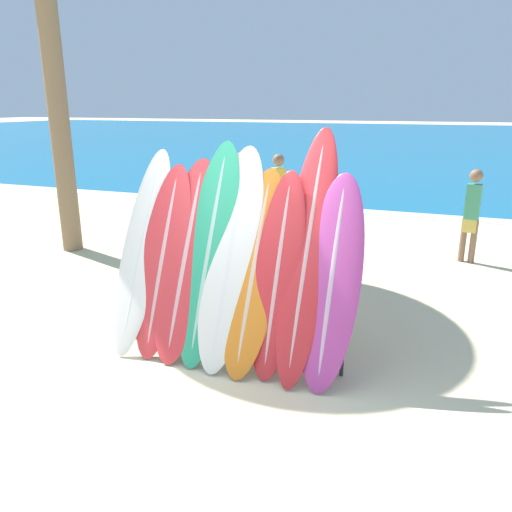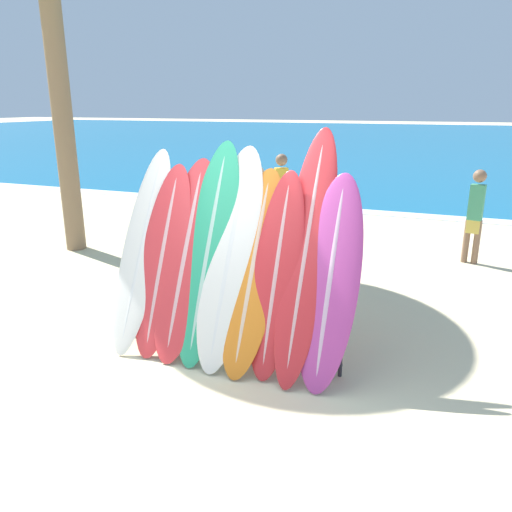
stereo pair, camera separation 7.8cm
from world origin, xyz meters
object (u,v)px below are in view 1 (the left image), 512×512
(surfboard_slot_2, at_px, (186,258))
(surfboard_slot_6, at_px, (278,274))
(person_near_water, at_px, (278,194))
(surfboard_rack, at_px, (229,315))
(surfboard_slot_4, at_px, (231,256))
(surfboard_slot_5, at_px, (254,270))
(person_mid_beach, at_px, (255,213))
(surfboard_slot_8, at_px, (332,280))
(surfboard_slot_1, at_px, (163,259))
(person_far_right, at_px, (241,184))
(surfboard_slot_0, at_px, (142,249))
(surfboard_slot_3, at_px, (209,251))
(surfboard_slot_7, at_px, (307,253))
(person_far_left, at_px, (472,212))

(surfboard_slot_2, relative_size, surfboard_slot_6, 1.03)
(surfboard_slot_2, bearing_deg, person_near_water, 95.87)
(surfboard_rack, xyz_separation_m, surfboard_slot_2, (-0.52, 0.06, 0.55))
(surfboard_slot_4, distance_m, surfboard_slot_5, 0.30)
(person_mid_beach, bearing_deg, surfboard_slot_4, 43.92)
(surfboard_slot_8, distance_m, person_near_water, 5.10)
(surfboard_slot_1, bearing_deg, person_far_right, 104.11)
(surfboard_slot_8, bearing_deg, surfboard_slot_0, 178.57)
(surfboard_slot_3, relative_size, surfboard_slot_6, 1.13)
(surfboard_rack, bearing_deg, surfboard_slot_1, 177.58)
(surfboard_slot_6, bearing_deg, surfboard_slot_5, 175.43)
(surfboard_slot_2, height_order, person_near_water, surfboard_slot_2)
(surfboard_slot_4, distance_m, person_far_right, 6.24)
(surfboard_slot_5, bearing_deg, surfboard_slot_3, 173.58)
(surfboard_slot_7, distance_m, person_far_right, 6.53)
(person_far_left, bearing_deg, person_mid_beach, -142.58)
(surfboard_slot_0, bearing_deg, person_mid_beach, 84.36)
(surfboard_slot_1, relative_size, person_far_left, 1.25)
(surfboard_slot_3, xyz_separation_m, person_near_water, (-0.74, 4.60, -0.19))
(surfboard_slot_5, bearing_deg, person_far_right, 113.26)
(surfboard_slot_5, distance_m, surfboard_slot_6, 0.26)
(surfboard_slot_3, distance_m, person_far_left, 5.15)
(surfboard_slot_4, xyz_separation_m, person_near_water, (-0.99, 4.61, -0.17))
(person_far_right, bearing_deg, surfboard_slot_7, 55.48)
(surfboard_slot_5, bearing_deg, surfboard_slot_4, 169.57)
(surfboard_slot_6, bearing_deg, surfboard_slot_4, 172.40)
(surfboard_slot_7, bearing_deg, person_far_right, 117.81)
(surfboard_slot_6, relative_size, surfboard_slot_7, 0.83)
(surfboard_slot_0, distance_m, surfboard_slot_4, 1.06)
(surfboard_slot_6, xyz_separation_m, surfboard_slot_7, (0.26, 0.12, 0.21))
(surfboard_slot_0, height_order, surfboard_slot_8, surfboard_slot_0)
(surfboard_slot_7, bearing_deg, surfboard_rack, -169.89)
(person_mid_beach, xyz_separation_m, person_far_right, (-1.47, 3.02, -0.05))
(surfboard_slot_1, relative_size, surfboard_slot_4, 0.90)
(surfboard_slot_4, relative_size, surfboard_slot_8, 1.11)
(surfboard_slot_0, xyz_separation_m, surfboard_slot_6, (1.59, -0.06, -0.07))
(surfboard_slot_1, xyz_separation_m, surfboard_slot_5, (1.05, 0.01, -0.00))
(surfboard_slot_2, distance_m, person_far_right, 6.10)
(surfboard_slot_3, distance_m, surfboard_slot_7, 1.05)
(surfboard_slot_1, distance_m, surfboard_slot_8, 1.84)
(surfboard_slot_6, relative_size, person_mid_beach, 1.17)
(surfboard_slot_4, xyz_separation_m, person_mid_beach, (-0.78, 2.79, -0.17))
(surfboard_slot_5, bearing_deg, surfboard_slot_6, -4.57)
(surfboard_slot_0, relative_size, person_mid_beach, 1.26)
(surfboard_slot_4, bearing_deg, person_mid_beach, 105.62)
(surfboard_slot_3, bearing_deg, surfboard_slot_5, -6.42)
(surfboard_slot_5, height_order, surfboard_slot_6, surfboard_slot_6)
(surfboard_slot_6, relative_size, surfboard_slot_8, 1.00)
(surfboard_rack, bearing_deg, surfboard_slot_0, 175.58)
(surfboard_slot_4, xyz_separation_m, surfboard_slot_5, (0.27, -0.05, -0.11))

